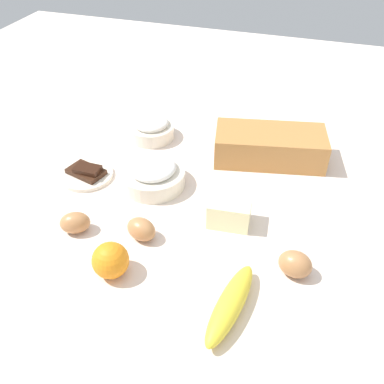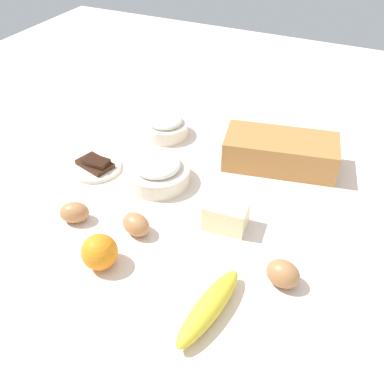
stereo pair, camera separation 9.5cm
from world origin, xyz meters
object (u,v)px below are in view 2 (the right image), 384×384
at_px(sugar_bowl, 158,171).
at_px(banana, 209,307).
at_px(flour_bowl, 166,126).
at_px(egg_loose, 136,224).
at_px(chocolate_plate, 95,166).
at_px(orange_fruit, 100,252).
at_px(butter_block, 226,215).
at_px(loaf_pan, 280,151).
at_px(egg_beside_bowl, 74,212).
at_px(egg_near_butter, 283,274).

relative_size(sugar_bowl, banana, 0.82).
distance_m(flour_bowl, egg_loose, 0.40).
xyz_separation_m(banana, chocolate_plate, (-0.43, 0.28, -0.01)).
relative_size(banana, chocolate_plate, 1.46).
height_order(flour_bowl, orange_fruit, orange_fruit).
bearing_deg(butter_block, egg_loose, -148.29).
distance_m(loaf_pan, egg_loose, 0.42).
distance_m(loaf_pan, flour_bowl, 0.33).
xyz_separation_m(banana, egg_loose, (-0.22, 0.12, 0.00)).
distance_m(flour_bowl, banana, 0.61).
distance_m(sugar_bowl, egg_beside_bowl, 0.22).
bearing_deg(egg_loose, orange_fruit, -98.76).
relative_size(flour_bowl, banana, 0.67).
bearing_deg(chocolate_plate, loaf_pan, 27.56).
bearing_deg(flour_bowl, egg_beside_bowl, -91.60).
xyz_separation_m(sugar_bowl, egg_near_butter, (0.36, -0.18, -0.01)).
bearing_deg(chocolate_plate, flour_bowl, 69.56).
xyz_separation_m(banana, egg_beside_bowl, (-0.36, 0.10, 0.00)).
relative_size(egg_near_butter, egg_beside_bowl, 1.02).
bearing_deg(butter_block, sugar_bowl, 159.72).
height_order(sugar_bowl, chocolate_plate, sugar_bowl).
xyz_separation_m(loaf_pan, chocolate_plate, (-0.42, -0.22, -0.03)).
height_order(butter_block, egg_near_butter, butter_block).
xyz_separation_m(flour_bowl, egg_beside_bowl, (-0.01, -0.40, -0.01)).
height_order(banana, chocolate_plate, banana).
bearing_deg(butter_block, chocolate_plate, 171.88).
relative_size(loaf_pan, orange_fruit, 4.24).
relative_size(egg_beside_bowl, egg_loose, 0.97).
bearing_deg(egg_beside_bowl, butter_block, 22.29).
bearing_deg(orange_fruit, butter_block, 49.12).
distance_m(loaf_pan, egg_near_butter, 0.39).
bearing_deg(egg_beside_bowl, sugar_bowl, 64.40).
bearing_deg(egg_loose, egg_beside_bowl, -170.34).
bearing_deg(banana, flour_bowl, 124.91).
distance_m(egg_near_butter, egg_loose, 0.32).
xyz_separation_m(egg_beside_bowl, chocolate_plate, (-0.07, 0.18, -0.01)).
height_order(flour_bowl, egg_beside_bowl, flour_bowl).
bearing_deg(butter_block, flour_bowl, 136.44).
height_order(flour_bowl, chocolate_plate, flour_bowl).
distance_m(egg_beside_bowl, chocolate_plate, 0.19).
bearing_deg(sugar_bowl, egg_near_butter, -26.26).
distance_m(loaf_pan, butter_block, 0.27).
xyz_separation_m(loaf_pan, egg_beside_bowl, (-0.34, -0.40, -0.02)).
bearing_deg(egg_beside_bowl, egg_loose, 9.66).
distance_m(orange_fruit, butter_block, 0.27).
bearing_deg(egg_near_butter, orange_fruit, -162.39).
bearing_deg(egg_loose, egg_near_butter, -0.15).
height_order(banana, butter_block, butter_block).
bearing_deg(sugar_bowl, chocolate_plate, -172.26).
bearing_deg(egg_near_butter, banana, -128.31).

